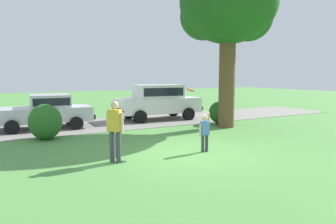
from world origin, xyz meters
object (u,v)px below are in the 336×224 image
Objects in this scene: child_thrower at (205,130)px; frisbee at (190,90)px; adult_onlooker at (115,128)px; oak_tree_large at (228,7)px; parked_suv at (158,100)px; parked_sedan at (45,110)px.

frisbee is at bearing 119.55° from child_thrower.
adult_onlooker reaches higher than child_thrower.
oak_tree_large is 1.59× the size of parked_suv.
frisbee reaches higher than parked_sedan.
frisbee is at bearing -63.29° from parked_sedan.
oak_tree_large is at bearing 43.20° from child_thrower.
parked_sedan reaches higher than child_thrower.
oak_tree_large reaches higher than parked_suv.
parked_sedan is 7.09m from adult_onlooker.
frisbee is (3.42, -6.79, 1.12)m from parked_sedan.
parked_suv reaches higher than parked_sedan.
parked_suv is at bearing 73.30° from child_thrower.
parked_sedan is at bearing -178.51° from parked_suv.
frisbee reaches higher than child_thrower.
parked_sedan is (-7.59, 3.57, -4.70)m from oak_tree_large.
parked_suv is at bearing 70.35° from frisbee.
oak_tree_large reaches higher than frisbee.
parked_sedan is 3.51× the size of child_thrower.
adult_onlooker is at bearing -153.11° from oak_tree_large.
parked_suv is at bearing 114.42° from oak_tree_large.
oak_tree_large is 6.37m from frisbee.
oak_tree_large reaches higher than adult_onlooker.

